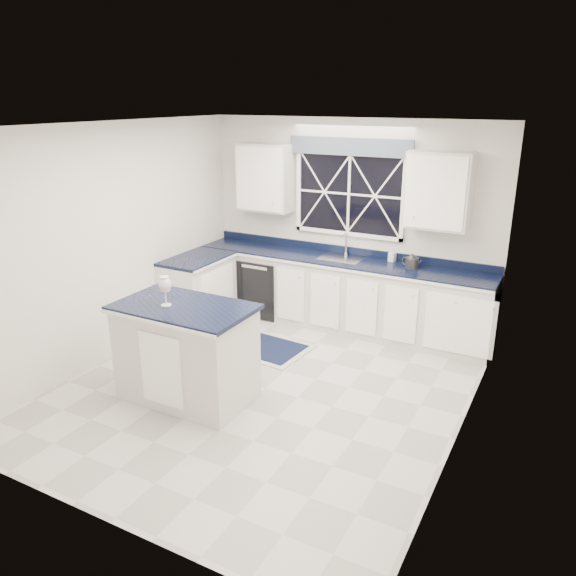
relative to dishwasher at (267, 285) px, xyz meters
The scene contains 13 objects.
ground 2.28m from the dishwasher, 60.57° to the right, with size 4.50×4.50×0.00m, color beige.
back_wall 1.48m from the dishwasher, 15.26° to the left, with size 4.00×0.10×2.70m, color silver.
base_cabinets 0.79m from the dishwasher, 12.13° to the right, with size 3.99×1.60×0.90m.
countertop 1.21m from the dishwasher, ahead, with size 3.98×0.64×0.04m, color black.
dishwasher is the anchor object (origin of this frame).
window 1.81m from the dishwasher, 12.95° to the left, with size 1.65×0.09×1.26m.
upper_cabinets 1.86m from the dishwasher, ahead, with size 3.10×0.34×0.90m.
faucet 1.31m from the dishwasher, 10.02° to the left, with size 0.05×0.20×0.30m.
island 2.52m from the dishwasher, 78.71° to the right, with size 1.36×0.82×1.01m.
rug 1.24m from the dishwasher, 66.23° to the right, with size 1.34×0.89×0.02m.
kettle 2.13m from the dishwasher, ahead, with size 0.27×0.19×0.19m.
wine_glass 2.69m from the dishwasher, 82.28° to the right, with size 0.13×0.13×0.30m.
soap_bottle 1.86m from the dishwasher, ahead, with size 0.08×0.08×0.17m, color silver.
Camera 1 is at (2.71, -4.56, 2.96)m, focal length 35.00 mm.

